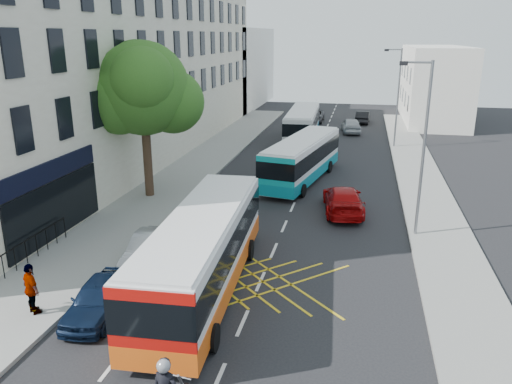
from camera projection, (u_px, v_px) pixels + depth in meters
The scene contains 20 objects.
ground at pixel (217, 381), 13.83m from camera, with size 120.00×120.00×0.00m, color black.
pavement_left at pixel (150, 196), 29.48m from camera, with size 5.00×70.00×0.15m, color gray.
pavement_right at pixel (433, 215), 26.31m from camera, with size 3.00×70.00×0.15m, color gray.
terrace_main at pixel (127, 69), 37.41m from camera, with size 8.30×45.00×13.50m.
terrace_far at pixel (231, 68), 66.40m from camera, with size 8.00×20.00×10.00m, color silver.
building_right at pixel (433, 84), 55.22m from camera, with size 6.00×18.00×8.00m, color silver.
street_tree at pixel (143, 89), 27.58m from camera, with size 6.30×5.70×8.80m.
lamp_near at pixel (422, 141), 22.40m from camera, with size 1.45×0.15×8.00m.
lamp_far at pixel (397, 93), 41.06m from camera, with size 1.45×0.15×8.00m.
railings at pixel (26, 250), 20.48m from camera, with size 0.08×5.60×1.14m, color black, non-canonical shape.
bus_near at pixel (203, 251), 18.26m from camera, with size 3.10×10.92×3.04m.
bus_mid at pixel (302, 159), 32.40m from camera, with size 4.18×10.28×2.82m.
bus_far at pixel (302, 125), 44.41m from camera, with size 2.86×10.44×2.91m.
parked_car_blue at pixel (99, 298), 16.92m from camera, with size 1.51×3.75×1.28m, color #0D1A34.
parked_car_silver at pixel (149, 249), 20.84m from camera, with size 1.34×3.85×1.27m, color #A7AAAE.
red_hatchback at pixel (343, 200), 26.83m from camera, with size 1.98×4.88×1.42m, color #A00607.
distant_car_grey at pixel (314, 116), 54.86m from camera, with size 2.11×4.58×1.27m, color #3A3B41.
distant_car_silver at pixel (351, 125), 48.75m from camera, with size 1.72×4.27×1.46m, color #AEB2B6.
distant_car_dark at pixel (363, 117), 54.14m from camera, with size 1.37×3.94×1.30m, color black.
pedestrian_far at pixel (31, 289), 16.68m from camera, with size 1.06×0.44×1.82m, color gray.
Camera 1 is at (3.46, -11.13, 9.18)m, focal length 35.00 mm.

